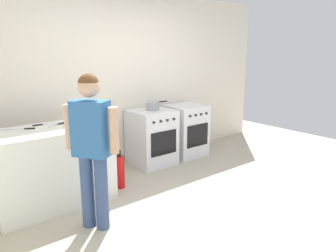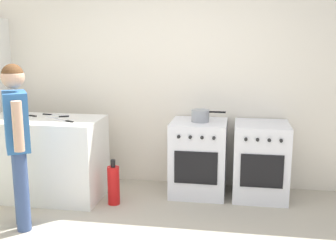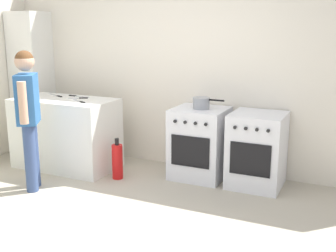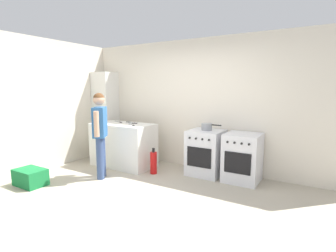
% 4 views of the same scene
% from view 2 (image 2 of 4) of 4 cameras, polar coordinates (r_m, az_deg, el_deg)
% --- Properties ---
extents(back_wall, '(6.00, 0.10, 2.60)m').
position_cam_2_polar(back_wall, '(5.08, 0.75, 6.56)').
color(back_wall, silver).
rests_on(back_wall, ground).
extents(counter_unit, '(1.30, 0.70, 0.90)m').
position_cam_2_polar(counter_unit, '(4.93, -16.41, -4.17)').
color(counter_unit, silver).
rests_on(counter_unit, ground).
extents(oven_left, '(0.62, 0.62, 0.85)m').
position_cam_2_polar(oven_left, '(4.84, 4.15, -4.30)').
color(oven_left, silver).
rests_on(oven_left, ground).
extents(oven_right, '(0.59, 0.62, 0.85)m').
position_cam_2_polar(oven_right, '(4.83, 12.43, -4.60)').
color(oven_right, silver).
rests_on(oven_right, ground).
extents(pot, '(0.38, 0.20, 0.13)m').
position_cam_2_polar(pot, '(4.72, 4.43, 1.40)').
color(pot, gray).
rests_on(pot, oven_left).
extents(knife_chef, '(0.28, 0.18, 0.01)m').
position_cam_2_polar(knife_chef, '(4.64, -13.84, 0.73)').
color(knife_chef, silver).
rests_on(knife_chef, counter_unit).
extents(knife_utility, '(0.24, 0.13, 0.01)m').
position_cam_2_polar(knife_utility, '(4.86, -14.61, 1.22)').
color(knife_utility, silver).
rests_on(knife_utility, counter_unit).
extents(knife_carving, '(0.33, 0.05, 0.01)m').
position_cam_2_polar(knife_carving, '(5.00, -15.07, 1.48)').
color(knife_carving, silver).
rests_on(knife_carving, counter_unit).
extents(knife_bread, '(0.33, 0.17, 0.01)m').
position_cam_2_polar(knife_bread, '(5.09, -18.59, 1.43)').
color(knife_bread, silver).
rests_on(knife_bread, counter_unit).
extents(person, '(0.35, 0.49, 1.55)m').
position_cam_2_polar(person, '(4.09, -19.77, -1.00)').
color(person, '#384C7A').
rests_on(person, ground).
extents(fire_extinguisher, '(0.13, 0.13, 0.50)m').
position_cam_2_polar(fire_extinguisher, '(4.62, -7.38, -7.91)').
color(fire_extinguisher, red).
rests_on(fire_extinguisher, ground).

